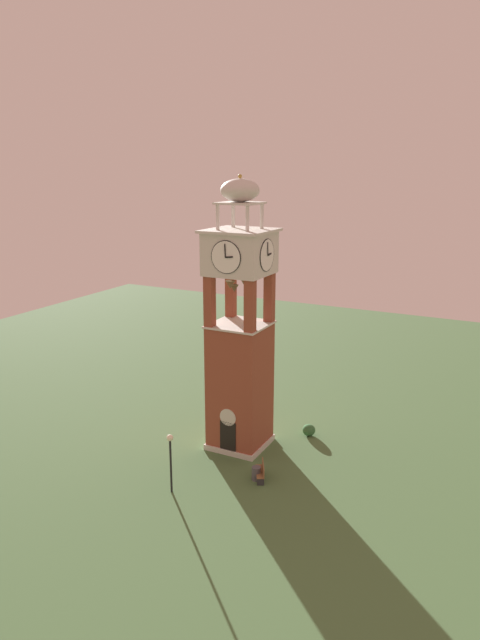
# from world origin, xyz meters

# --- Properties ---
(ground) EXTENTS (80.00, 80.00, 0.00)m
(ground) POSITION_xyz_m (0.00, 0.00, 0.00)
(ground) COLOR #476B3D
(clock_tower) EXTENTS (3.86, 3.86, 17.04)m
(clock_tower) POSITION_xyz_m (0.00, -0.00, 6.97)
(clock_tower) COLOR brown
(clock_tower) RESTS_ON ground
(park_bench) EXTENTS (1.14, 1.62, 0.95)m
(park_bench) POSITION_xyz_m (3.04, -3.26, 0.48)
(park_bench) COLOR brown
(park_bench) RESTS_ON ground
(lamp_post) EXTENTS (0.36, 0.36, 3.46)m
(lamp_post) POSITION_xyz_m (-0.76, -6.81, 2.43)
(lamp_post) COLOR black
(lamp_post) RESTS_ON ground
(trash_bin) EXTENTS (0.52, 0.52, 0.80)m
(trash_bin) POSITION_xyz_m (2.84, -3.49, 0.40)
(trash_bin) COLOR #4C4C51
(trash_bin) RESTS_ON ground
(shrub_near_entry) EXTENTS (0.86, 0.86, 0.77)m
(shrub_near_entry) POSITION_xyz_m (3.51, 3.27, 0.38)
(shrub_near_entry) COLOR #336638
(shrub_near_entry) RESTS_ON ground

